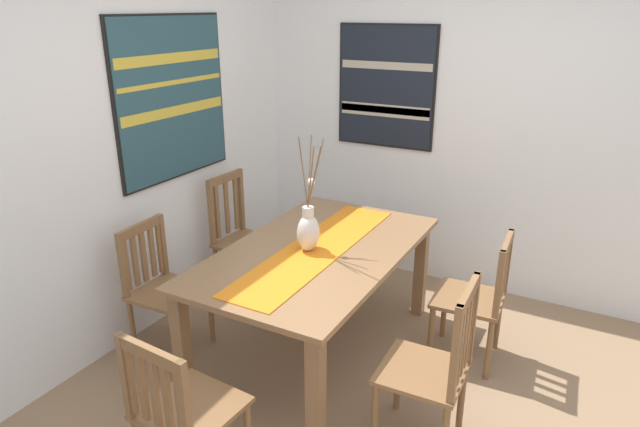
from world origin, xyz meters
name	(u,v)px	position (x,y,z in m)	size (l,w,h in m)	color
ground_plane	(375,414)	(0.00, 0.00, -0.01)	(6.40, 6.40, 0.03)	#8E7051
wall_back	(114,144)	(0.00, 1.86, 1.35)	(6.40, 0.12, 2.70)	white
wall_side	(478,122)	(1.86, 0.00, 1.35)	(0.12, 6.40, 2.70)	white
dining_table	(316,264)	(0.37, 0.59, 0.65)	(1.75, 1.03, 0.75)	#8E6642
table_runner	(316,249)	(0.37, 0.59, 0.75)	(1.61, 0.36, 0.01)	orange
centerpiece_vase	(308,230)	(0.33, 0.62, 0.89)	(0.24, 0.22, 0.73)	silver
chair_0	(162,285)	(-0.08, 1.50, 0.47)	(0.43, 0.43, 0.88)	brown
chair_1	(436,365)	(-0.08, -0.35, 0.49)	(0.43, 0.43, 0.95)	brown
chair_2	(241,235)	(0.83, 1.53, 0.48)	(0.44, 0.44, 0.96)	brown
chair_3	(478,296)	(0.78, -0.35, 0.46)	(0.44, 0.44, 0.87)	brown
chair_4	(181,410)	(-0.92, 0.58, 0.46)	(0.45, 0.45, 0.87)	brown
painting_on_back_wall	(172,98)	(0.49, 1.79, 1.58)	(1.05, 0.05, 1.11)	black
painting_on_side_wall	(386,87)	(1.79, 0.74, 1.57)	(0.05, 0.82, 0.96)	black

